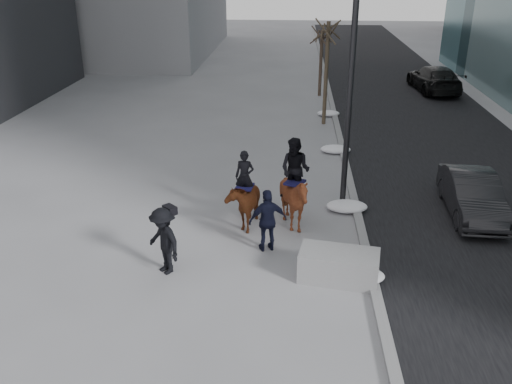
# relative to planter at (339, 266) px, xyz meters

# --- Properties ---
(ground) EXTENTS (120.00, 120.00, 0.00)m
(ground) POSITION_rel_planter_xyz_m (-2.16, 0.61, -0.38)
(ground) COLOR gray
(ground) RESTS_ON ground
(road) EXTENTS (8.00, 90.00, 0.01)m
(road) POSITION_rel_planter_xyz_m (4.84, 10.61, -0.38)
(road) COLOR black
(road) RESTS_ON ground
(curb) EXTENTS (0.25, 90.00, 0.12)m
(curb) POSITION_rel_planter_xyz_m (0.84, 10.61, -0.32)
(curb) COLOR gray
(curb) RESTS_ON ground
(planter) EXTENTS (2.05, 1.27, 0.76)m
(planter) POSITION_rel_planter_xyz_m (0.00, 0.00, 0.00)
(planter) COLOR gray
(planter) RESTS_ON ground
(car_near) EXTENTS (1.56, 4.02, 1.31)m
(car_near) POSITION_rel_planter_xyz_m (4.32, 4.00, 0.27)
(car_near) COLOR black
(car_near) RESTS_ON ground
(car_far) EXTENTS (2.55, 5.36, 1.51)m
(car_far) POSITION_rel_planter_xyz_m (7.01, 21.05, 0.37)
(car_far) COLOR black
(car_far) RESTS_ON ground
(tree_near) EXTENTS (1.20, 1.20, 5.23)m
(tree_near) POSITION_rel_planter_xyz_m (0.24, 13.72, 2.24)
(tree_near) COLOR #342B1F
(tree_near) RESTS_ON ground
(tree_far) EXTENTS (1.20, 1.20, 4.07)m
(tree_far) POSITION_rel_planter_xyz_m (0.24, 19.46, 1.65)
(tree_far) COLOR #352B1F
(tree_far) RESTS_ON ground
(mounted_left) EXTENTS (1.01, 1.82, 2.23)m
(mounted_left) POSITION_rel_planter_xyz_m (-2.58, 2.86, 0.45)
(mounted_left) COLOR #4B2C0F
(mounted_left) RESTS_ON ground
(mounted_right) EXTENTS (1.96, 2.05, 2.70)m
(mounted_right) POSITION_rel_planter_xyz_m (-1.12, 2.72, 0.70)
(mounted_right) COLOR #481B0E
(mounted_right) RESTS_ON ground
(feeder) EXTENTS (1.11, 1.00, 1.75)m
(feeder) POSITION_rel_planter_xyz_m (-1.81, 1.36, 0.50)
(feeder) COLOR black
(feeder) RESTS_ON ground
(camera_crew) EXTENTS (1.27, 1.25, 1.75)m
(camera_crew) POSITION_rel_planter_xyz_m (-4.33, 0.04, 0.50)
(camera_crew) COLOR black
(camera_crew) RESTS_ON ground
(lamppost) EXTENTS (0.25, 1.42, 9.09)m
(lamppost) POSITION_rel_planter_xyz_m (0.44, 4.58, 4.61)
(lamppost) COLOR black
(lamppost) RESTS_ON ground
(snow_piles) EXTENTS (1.28, 15.87, 0.33)m
(snow_piles) POSITION_rel_planter_xyz_m (0.54, 6.61, -0.23)
(snow_piles) COLOR white
(snow_piles) RESTS_ON ground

